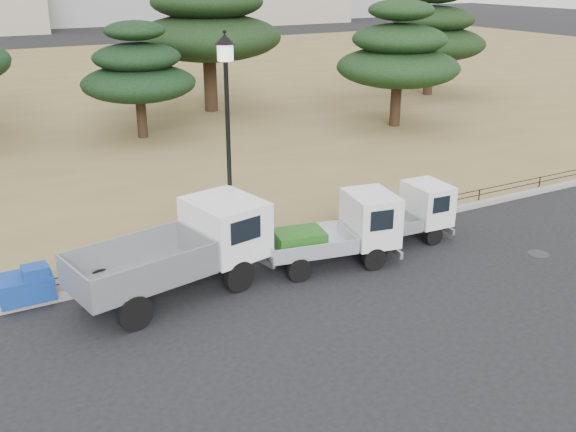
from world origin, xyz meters
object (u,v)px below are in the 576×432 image
truck_kei_rear (405,215)px  tarp_pile (27,285)px  truck_large (182,248)px  street_lamp (227,110)px  truck_kei_front (340,231)px

truck_kei_rear → tarp_pile: (-10.50, 1.34, -0.36)m
truck_large → street_lamp: 3.82m
street_lamp → tarp_pile: bearing=-178.8°
truck_kei_rear → truck_large: bearing=-178.2°
truck_large → truck_kei_rear: 6.93m
truck_kei_front → street_lamp: 4.47m
truck_kei_rear → street_lamp: street_lamp is taller
truck_kei_front → truck_kei_rear: 2.56m
truck_kei_rear → tarp_pile: bearing=175.4°
truck_large → truck_kei_rear: (6.92, -0.11, -0.35)m
tarp_pile → truck_kei_front: bearing=-12.1°
truck_kei_rear → street_lamp: (-5.00, 1.45, 3.37)m
truck_large → tarp_pile: bearing=149.6°
street_lamp → tarp_pile: size_ratio=4.68×
truck_kei_front → truck_kei_rear: truck_kei_front is taller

